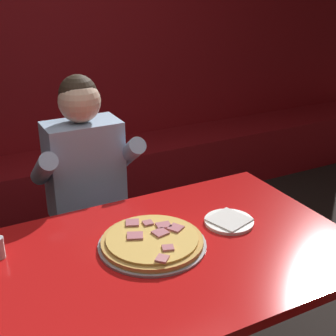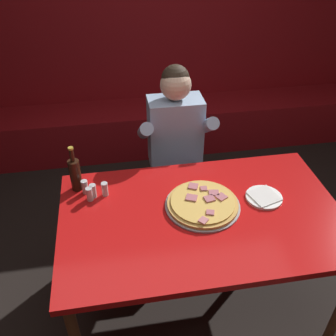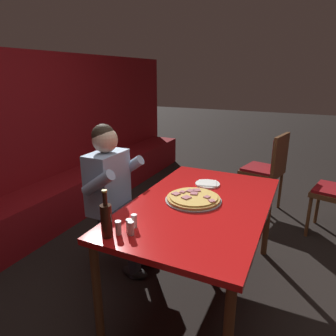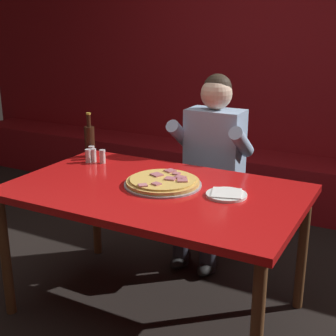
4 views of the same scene
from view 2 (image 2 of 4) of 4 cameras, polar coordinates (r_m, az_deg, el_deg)
The scene contains 12 objects.
ground_plane at distance 2.65m, azimuth 4.30°, elevation -18.81°, with size 24.00×24.00×0.00m, color black.
booth_wall_panel at distance 3.86m, azimuth -2.69°, elevation 17.93°, with size 6.80×0.16×1.90m, color maroon.
booth_bench at distance 3.86m, azimuth -1.78°, elevation 6.25°, with size 6.46×0.48×0.46m, color maroon.
main_dining_table at distance 2.13m, azimuth 5.13°, elevation -8.30°, with size 1.56×0.95×0.75m.
pizza at distance 2.11m, azimuth 5.31°, elevation -5.43°, with size 0.42×0.42×0.05m.
plate_white_paper at distance 2.23m, azimuth 14.41°, elevation -4.31°, with size 0.21×0.21×0.02m.
beer_bottle at distance 2.23m, azimuth -13.96°, elevation -0.85°, with size 0.07×0.07×0.29m.
shaker_oregano at distance 2.23m, azimuth -12.54°, elevation -2.90°, with size 0.04×0.04×0.09m.
shaker_parmesan at distance 2.20m, azimuth -9.60°, elevation -3.27°, with size 0.04×0.04×0.09m.
shaker_red_pepper_flakes at distance 2.19m, azimuth -11.33°, elevation -3.52°, with size 0.04×0.04×0.09m.
shaker_black_pepper at distance 2.18m, azimuth -11.86°, elevation -4.01°, with size 0.04×0.04×0.09m.
diner_seated_blue_shirt at distance 2.67m, azimuth 1.31°, elevation 3.20°, with size 0.53×0.53×1.27m.
Camera 2 is at (-0.43, -1.45, 2.17)m, focal length 40.00 mm.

